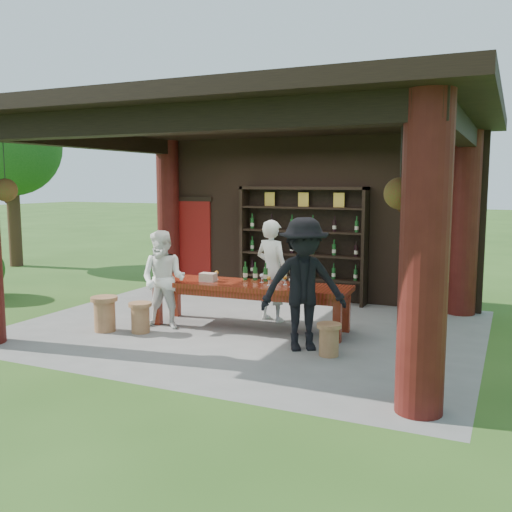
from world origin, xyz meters
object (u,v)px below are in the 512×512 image
at_px(tasting_table, 250,290).
at_px(stool_near_right, 329,339).
at_px(stool_near_left, 140,317).
at_px(guest_man, 304,284).
at_px(wine_shelf, 302,244).
at_px(host, 272,271).
at_px(stool_far_left, 105,313).
at_px(napkin_basket, 208,277).
at_px(guest_woman, 164,280).

height_order(tasting_table, stool_near_right, tasting_table).
xyz_separation_m(stool_near_left, guest_man, (2.68, 0.21, 0.69)).
bearing_deg(wine_shelf, host, -86.68).
height_order(stool_near_right, stool_far_left, stool_far_left).
distance_m(wine_shelf, tasting_table, 2.50).
xyz_separation_m(wine_shelf, guest_man, (1.19, -3.23, -0.20)).
bearing_deg(guest_man, stool_near_right, -49.11).
distance_m(stool_near_left, stool_far_left, 0.60).
xyz_separation_m(stool_near_left, stool_near_right, (3.11, 0.07, -0.02)).
distance_m(stool_near_left, napkin_basket, 1.28).
distance_m(stool_near_left, guest_man, 2.78).
height_order(stool_far_left, host, host).
bearing_deg(guest_woman, napkin_basket, 30.44).
bearing_deg(tasting_table, stool_near_right, -29.12).
bearing_deg(napkin_basket, host, 42.10).
bearing_deg(stool_near_left, stool_near_right, 1.35).
distance_m(tasting_table, stool_far_left, 2.37).
distance_m(guest_man, napkin_basket, 2.03).
relative_size(wine_shelf, host, 1.49).
distance_m(tasting_table, stool_near_right, 1.92).
relative_size(stool_far_left, napkin_basket, 2.18).
xyz_separation_m(wine_shelf, tasting_table, (-0.03, -2.44, -0.52)).
height_order(stool_near_right, host, host).
distance_m(tasting_table, host, 0.69).
distance_m(stool_near_right, napkin_basket, 2.55).
height_order(guest_man, napkin_basket, guest_man).
distance_m(tasting_table, napkin_basket, 0.74).
bearing_deg(guest_man, napkin_basket, 129.33).
bearing_deg(stool_far_left, stool_near_right, 3.66).
distance_m(stool_near_left, stool_near_right, 3.11).
height_order(tasting_table, guest_woman, guest_woman).
bearing_deg(guest_man, stool_far_left, 154.66).
bearing_deg(stool_near_right, napkin_basket, 161.42).
bearing_deg(host, guest_woman, 56.14).
height_order(wine_shelf, host, wine_shelf).
height_order(stool_near_left, host, host).
distance_m(wine_shelf, napkin_basket, 2.69).
relative_size(tasting_table, guest_man, 1.77).
relative_size(wine_shelf, stool_far_left, 4.63).
distance_m(host, guest_woman, 1.87).
xyz_separation_m(tasting_table, guest_woman, (-1.28, -0.58, 0.17)).
relative_size(tasting_table, stool_near_left, 6.91).
bearing_deg(stool_near_right, stool_near_left, -178.65).
bearing_deg(guest_man, wine_shelf, 78.42).
height_order(guest_woman, napkin_basket, guest_woman).
bearing_deg(stool_far_left, wine_shelf, 60.05).
bearing_deg(stool_near_left, wine_shelf, 66.48).
bearing_deg(host, wine_shelf, -71.12).
distance_m(stool_far_left, host, 2.87).
height_order(tasting_table, stool_near_left, tasting_table).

